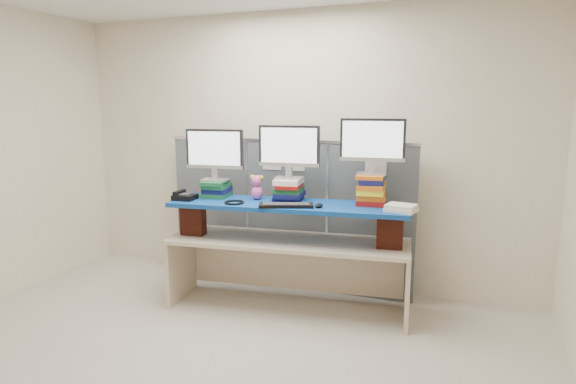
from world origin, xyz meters
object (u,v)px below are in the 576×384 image
at_px(monitor_right, 372,143).
at_px(keyboard, 286,205).
at_px(monitor_left, 215,152).
at_px(blue_board, 288,205).
at_px(desk_phone, 184,196).
at_px(monitor_center, 289,149).
at_px(desk, 288,253).

relative_size(monitor_right, keyboard, 1.14).
bearing_deg(monitor_right, monitor_left, 180.00).
bearing_deg(blue_board, keyboard, -81.80).
xyz_separation_m(blue_board, desk_phone, (-0.95, -0.20, 0.05)).
distance_m(monitor_center, desk_phone, 1.07).
bearing_deg(keyboard, blue_board, 85.25).
bearing_deg(monitor_center, monitor_right, 0.00).
bearing_deg(blue_board, desk, 62.29).
relative_size(monitor_right, desk_phone, 2.72).
xyz_separation_m(blue_board, monitor_right, (0.70, 0.21, 0.56)).
xyz_separation_m(blue_board, monitor_center, (-0.03, 0.12, 0.49)).
relative_size(desk, monitor_right, 4.00).
height_order(monitor_left, monitor_center, monitor_center).
distance_m(monitor_left, monitor_center, 0.72).
bearing_deg(keyboard, monitor_right, 8.75).
distance_m(desk, monitor_center, 0.95).
bearing_deg(blue_board, monitor_right, 9.33).
relative_size(blue_board, monitor_center, 3.82).
height_order(monitor_right, keyboard, monitor_right).
distance_m(desk, keyboard, 0.51).
height_order(blue_board, monitor_right, monitor_right).
height_order(monitor_center, desk_phone, monitor_center).
bearing_deg(blue_board, monitor_left, 170.89).
bearing_deg(desk_phone, monitor_center, 14.51).
height_order(monitor_left, desk_phone, monitor_left).
relative_size(blue_board, keyboard, 4.35).
distance_m(monitor_left, monitor_right, 1.47).
relative_size(blue_board, monitor_right, 3.82).
distance_m(blue_board, keyboard, 0.16).
bearing_deg(keyboard, desk_phone, 162.42).
relative_size(monitor_center, keyboard, 1.14).
xyz_separation_m(monitor_left, monitor_center, (0.71, 0.09, 0.04)).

